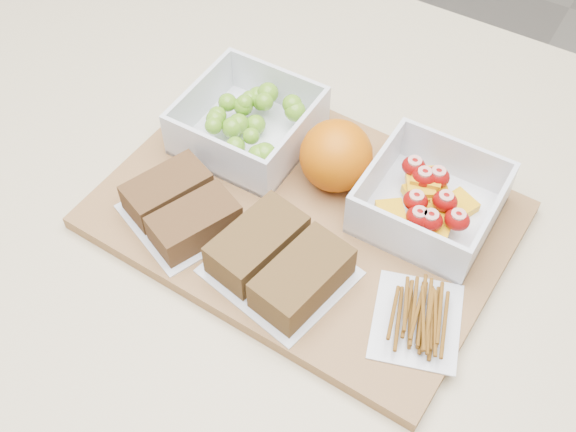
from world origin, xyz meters
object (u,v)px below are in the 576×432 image
(grape_container, at_px, (250,123))
(sandwich_bag_center, at_px, (280,262))
(sandwich_bag_left, at_px, (181,207))
(pretzel_bag, at_px, (418,316))
(cutting_board, at_px, (304,215))
(orange, at_px, (336,156))
(fruit_container, at_px, (429,202))

(grape_container, height_order, sandwich_bag_center, grape_container)
(sandwich_bag_left, bearing_deg, grape_container, 90.65)
(grape_container, relative_size, pretzel_bag, 1.14)
(grape_container, bearing_deg, pretzel_bag, -24.85)
(cutting_board, distance_m, pretzel_bag, 0.17)
(orange, bearing_deg, sandwich_bag_center, -84.89)
(orange, xyz_separation_m, sandwich_bag_center, (0.01, -0.14, -0.02))
(cutting_board, relative_size, grape_container, 3.05)
(grape_container, height_order, fruit_container, grape_container)
(fruit_container, xyz_separation_m, pretzel_bag, (0.05, -0.12, -0.01))
(fruit_container, bearing_deg, sandwich_bag_center, -123.63)
(sandwich_bag_center, xyz_separation_m, pretzel_bag, (0.14, 0.02, -0.01))
(grape_container, height_order, orange, orange)
(cutting_board, relative_size, sandwich_bag_center, 2.79)
(cutting_board, xyz_separation_m, pretzel_bag, (0.16, -0.06, 0.02))
(cutting_board, bearing_deg, orange, 84.64)
(orange, height_order, sandwich_bag_left, orange)
(sandwich_bag_center, bearing_deg, grape_container, 131.42)
(fruit_container, height_order, sandwich_bag_left, fruit_container)
(grape_container, relative_size, sandwich_bag_center, 0.91)
(fruit_container, relative_size, sandwich_bag_left, 0.91)
(sandwich_bag_center, bearing_deg, pretzel_bag, 7.82)
(grape_container, distance_m, pretzel_bag, 0.30)
(cutting_board, height_order, sandwich_bag_left, sandwich_bag_left)
(orange, distance_m, sandwich_bag_center, 0.14)
(fruit_container, height_order, orange, orange)
(fruit_container, distance_m, sandwich_bag_center, 0.17)
(grape_container, height_order, sandwich_bag_left, grape_container)
(fruit_container, relative_size, orange, 1.68)
(grape_container, distance_m, sandwich_bag_center, 0.19)
(orange, xyz_separation_m, sandwich_bag_left, (-0.11, -0.13, -0.02))
(cutting_board, distance_m, grape_container, 0.13)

